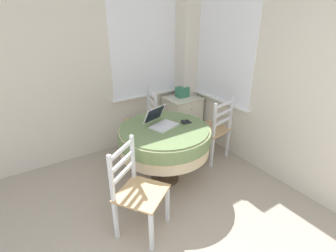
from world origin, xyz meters
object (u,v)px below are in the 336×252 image
Objects in this scene: corner_cabinet at (182,117)px; storage_box at (182,92)px; dining_chair_near_back_window at (144,122)px; dining_chair_camera_near at (137,191)px; dining_chair_near_right_window at (213,130)px; laptop at (161,122)px; computer_mouse at (184,122)px; cell_phone at (188,121)px; round_dining_table at (164,138)px.

corner_cabinet is 0.43m from storage_box.
dining_chair_camera_near is at bearing -120.53° from dining_chair_near_back_window.
dining_chair_near_right_window is 4.95× the size of storage_box.
laptop reaches higher than corner_cabinet.
dining_chair_near_back_window reaches higher than computer_mouse.
dining_chair_camera_near is 2.21m from storage_box.
dining_chair_near_back_window is (-0.10, 0.88, -0.31)m from computer_mouse.
dining_chair_near_right_window is (0.70, -0.78, 0.00)m from dining_chair_near_back_window.
cell_phone is 1.17m from corner_cabinet.
dining_chair_near_back_window is 1.00× the size of dining_chair_camera_near.
corner_cabinet is at bearing -110.42° from storage_box.
dining_chair_near_back_window reaches higher than cell_phone.
dining_chair_near_back_window and dining_chair_near_right_window have the same top height.
dining_chair_camera_near is at bearing -137.30° from storage_box.
round_dining_table is 9.47× the size of cell_phone.
corner_cabinet is at bearing 56.97° from cell_phone.
storage_box is at bearing 6.28° from dining_chair_near_back_window.
laptop is 0.42× the size of dining_chair_near_right_window.
dining_chair_near_back_window is at bearing 101.49° from cell_phone.
laptop reaches higher than computer_mouse.
laptop is 3.37× the size of cell_phone.
dining_chair_camera_near reaches higher than storage_box.
storage_box is (0.95, 0.85, -0.01)m from laptop.
round_dining_table is 1.19× the size of dining_chair_near_back_window.
cell_phone is 0.93m from dining_chair_near_back_window.
round_dining_table is 5.88× the size of storage_box.
dining_chair_near_back_window is 1.35× the size of corner_cabinet.
dining_chair_camera_near is at bearing -136.21° from laptop.
dining_chair_near_back_window is 4.95× the size of storage_box.
laptop is at bearing 163.70° from cell_phone.
storage_box is at bearing 41.92° from laptop.
cell_phone is 0.13× the size of dining_chair_near_back_window.
laptop reaches higher than dining_chair_near_right_window.
dining_chair_near_right_window is at bearing 21.94° from dining_chair_camera_near.
storage_box is (0.68, 0.96, 0.01)m from computer_mouse.
laptop is 0.42× the size of dining_chair_camera_near.
dining_chair_near_back_window is at bearing 96.68° from computer_mouse.
laptop is 0.85m from dining_chair_near_back_window.
computer_mouse is (0.27, -0.03, 0.17)m from round_dining_table.
storage_box is at bearing 44.61° from round_dining_table.
computer_mouse is 1.22m from corner_cabinet.
dining_chair_near_back_window is at bearing 79.12° from round_dining_table.
round_dining_table is 1.19× the size of dining_chair_near_right_window.
computer_mouse reaches higher than round_dining_table.
corner_cabinet is 3.66× the size of storage_box.
laptop is at bearing -138.08° from storage_box.
dining_chair_camera_near is (-1.00, -0.54, -0.29)m from cell_phone.
dining_chair_camera_near reaches higher than computer_mouse.
computer_mouse is 0.68m from dining_chair_near_right_window.
dining_chair_near_back_window is (0.16, 0.85, -0.14)m from round_dining_table.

